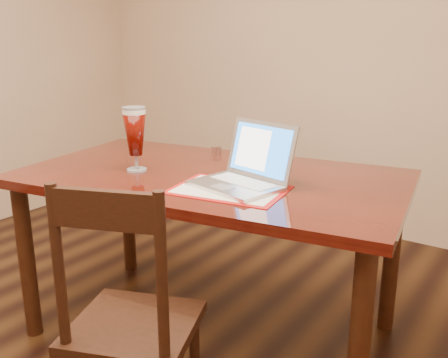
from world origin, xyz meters
The scene contains 2 objects.
dining_table centered at (0.11, 0.74, 0.74)m, with size 1.90×1.26×1.13m.
dining_chair centered at (0.29, 0.02, 0.47)m, with size 0.55×0.54×1.01m.
Camera 1 is at (1.44, -1.05, 1.44)m, focal length 40.00 mm.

